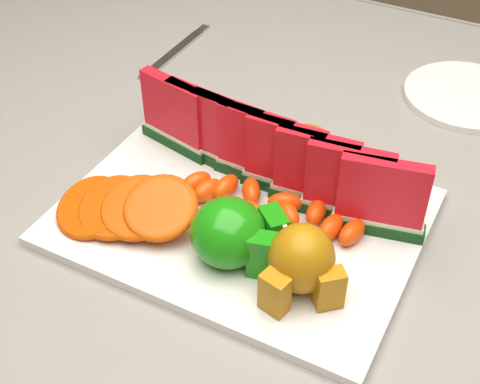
% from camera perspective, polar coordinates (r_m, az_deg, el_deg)
% --- Properties ---
extents(table, '(1.40, 0.90, 0.75)m').
position_cam_1_polar(table, '(0.91, 4.13, -3.52)').
color(table, '#462D1C').
rests_on(table, ground).
extents(tablecloth, '(1.53, 1.03, 0.20)m').
position_cam_1_polar(tablecloth, '(0.87, 4.33, -0.59)').
color(tablecloth, gray).
rests_on(tablecloth, table).
extents(platter, '(0.40, 0.30, 0.01)m').
position_cam_1_polar(platter, '(0.77, 0.11, -2.13)').
color(platter, silver).
rests_on(platter, tablecloth).
extents(apple_cluster, '(0.11, 0.10, 0.07)m').
position_cam_1_polar(apple_cluster, '(0.70, -0.42, -3.66)').
color(apple_cluster, '#3A8B17').
rests_on(apple_cluster, platter).
extents(pear_cluster, '(0.09, 0.09, 0.08)m').
position_cam_1_polar(pear_cluster, '(0.67, 5.28, -5.99)').
color(pear_cluster, '#9D7214').
rests_on(pear_cluster, platter).
extents(side_plate, '(0.21, 0.21, 0.01)m').
position_cam_1_polar(side_plate, '(1.03, 18.78, 7.78)').
color(side_plate, silver).
rests_on(side_plate, tablecloth).
extents(fork, '(0.02, 0.20, 0.00)m').
position_cam_1_polar(fork, '(1.09, -5.55, 11.81)').
color(fork, silver).
rests_on(fork, tablecloth).
extents(watermelon_row, '(0.39, 0.07, 0.10)m').
position_cam_1_polar(watermelon_row, '(0.78, 2.57, 3.21)').
color(watermelon_row, '#0C3510').
rests_on(watermelon_row, platter).
extents(orange_fan_front, '(0.18, 0.12, 0.05)m').
position_cam_1_polar(orange_fan_front, '(0.75, -9.75, -1.31)').
color(orange_fan_front, '#E75D00').
rests_on(orange_fan_front, platter).
extents(orange_fan_back, '(0.23, 0.09, 0.04)m').
position_cam_1_polar(orange_fan_back, '(0.85, 1.10, 4.83)').
color(orange_fan_back, '#E75D00').
rests_on(orange_fan_back, platter).
extents(tangerine_segments, '(0.23, 0.07, 0.03)m').
position_cam_1_polar(tangerine_segments, '(0.76, 2.49, -1.09)').
color(tangerine_segments, orange).
rests_on(tangerine_segments, platter).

